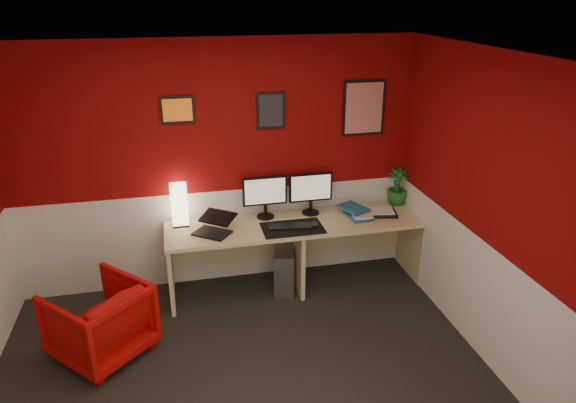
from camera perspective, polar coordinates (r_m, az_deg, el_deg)
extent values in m
cube|color=black|center=(4.33, -4.49, -19.86)|extent=(4.00, 3.50, 0.01)
cube|color=white|center=(3.23, -5.86, 15.07)|extent=(4.00, 3.50, 0.01)
cube|color=maroon|center=(5.22, -7.79, 3.71)|extent=(4.00, 0.01, 2.50)
cube|color=maroon|center=(4.31, 22.25, -1.94)|extent=(0.01, 3.50, 2.50)
cube|color=silver|center=(5.50, -7.38, -3.73)|extent=(4.00, 0.01, 1.00)
cube|color=silver|center=(4.65, 20.84, -10.40)|extent=(0.01, 3.50, 1.00)
cube|color=#CAB481|center=(5.36, 0.93, -5.85)|extent=(2.60, 0.65, 0.73)
cube|color=#FFE5B2|center=(5.19, -11.83, -0.48)|extent=(0.16, 0.16, 0.40)
cube|color=black|center=(4.97, -8.39, -2.40)|extent=(0.40, 0.38, 0.22)
cube|color=black|center=(5.21, -2.53, 1.18)|extent=(0.45, 0.06, 0.58)
cube|color=black|center=(5.30, 2.54, 1.58)|extent=(0.45, 0.06, 0.58)
cube|color=black|center=(5.08, 0.51, -2.92)|extent=(0.60, 0.38, 0.01)
cube|color=black|center=(5.09, 0.19, -2.72)|extent=(0.43, 0.19, 0.02)
cube|color=black|center=(5.10, 2.92, -2.59)|extent=(0.08, 0.11, 0.03)
imported|color=#1F5D8F|center=(5.32, 6.66, -1.69)|extent=(0.25, 0.32, 0.03)
imported|color=silver|center=(5.34, 6.95, -1.37)|extent=(0.23, 0.30, 0.02)
imported|color=#1F5D8F|center=(5.33, 6.24, -1.04)|extent=(0.33, 0.37, 0.03)
cube|color=black|center=(5.47, 9.94, -1.21)|extent=(0.39, 0.31, 0.03)
imported|color=#19591E|center=(5.69, 11.93, 1.61)|extent=(0.27, 0.27, 0.40)
cube|color=#99999E|center=(5.41, -0.44, -7.29)|extent=(0.30, 0.48, 0.45)
imported|color=#A80806|center=(4.73, -19.98, -12.23)|extent=(0.99, 0.99, 0.65)
cube|color=orange|center=(5.03, -12.05, 9.82)|extent=(0.32, 0.02, 0.26)
cube|color=black|center=(5.13, -1.91, 9.96)|extent=(0.28, 0.02, 0.36)
cube|color=red|center=(5.39, 8.31, 10.14)|extent=(0.44, 0.02, 0.56)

